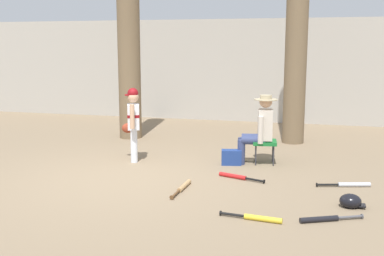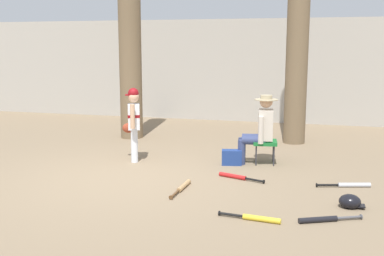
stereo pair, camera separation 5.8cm
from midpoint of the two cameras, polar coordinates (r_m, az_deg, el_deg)
ground_plane at (r=7.47m, az=-8.12°, el=-6.00°), size 60.00×60.00×0.00m
concrete_back_wall at (r=13.14m, az=2.61°, el=6.97°), size 18.00×0.36×2.72m
tree_near_player at (r=10.51m, az=-7.31°, el=10.48°), size 0.82×0.82×5.16m
tree_behind_spectator at (r=10.10m, az=12.81°, el=12.33°), size 0.72×0.72×5.75m
young_ballplayer at (r=8.41m, az=-6.86°, el=1.01°), size 0.46×0.55×1.31m
folding_stool at (r=8.31m, az=8.97°, el=-1.82°), size 0.45×0.45×0.41m
seated_spectator at (r=8.26m, az=8.34°, el=0.07°), size 0.67×0.54×1.20m
handbag_beside_stool at (r=8.21m, az=4.99°, el=-3.54°), size 0.37×0.25×0.26m
bat_aluminum_silver at (r=7.32m, az=18.66°, el=-6.50°), size 0.78×0.27×0.07m
bat_yellow_trainer at (r=5.72m, az=8.07°, el=-10.69°), size 0.76×0.15×0.07m
bat_black_composite at (r=5.85m, az=15.74°, el=-10.51°), size 0.74×0.40×0.07m
bat_red_barrel at (r=7.40m, az=5.54°, el=-5.84°), size 0.75×0.32×0.07m
bat_wood_tan at (r=6.85m, az=-0.90°, el=-7.09°), size 0.09×0.81×0.07m
batting_helmet_black at (r=6.42m, az=18.71°, el=-8.37°), size 0.32×0.25×0.19m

